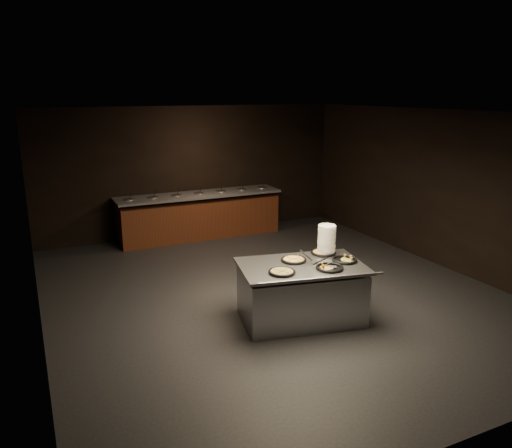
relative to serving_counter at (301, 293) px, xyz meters
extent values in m
cube|color=black|center=(0.08, 1.07, -0.41)|extent=(7.00, 8.00, 0.01)
cube|color=black|center=(0.08, 1.07, 2.50)|extent=(7.00, 8.00, 0.01)
cube|color=black|center=(0.08, 5.08, 1.05)|extent=(7.00, 0.01, 2.90)
cube|color=black|center=(0.08, -2.93, 1.05)|extent=(7.00, 0.01, 2.90)
cube|color=black|center=(-3.43, 1.07, 1.05)|extent=(0.01, 8.00, 2.90)
cube|color=black|center=(3.58, 1.07, 1.05)|extent=(0.01, 8.00, 2.90)
cube|color=#5F2516|center=(0.08, 4.65, 0.03)|extent=(3.60, 0.75, 0.85)
cube|color=#59595E|center=(0.08, 4.65, 0.57)|extent=(3.70, 0.83, 0.05)
cube|color=#341E0B|center=(0.08, 4.65, -0.36)|extent=(3.60, 0.69, 0.08)
cylinder|color=#ACAFB4|center=(-1.47, 4.65, 0.58)|extent=(0.22, 0.22, 0.08)
cylinder|color=#55742E|center=(-1.47, 4.65, 0.60)|extent=(0.19, 0.19, 0.02)
cylinder|color=black|center=(-1.44, 4.63, 0.69)|extent=(0.04, 0.10, 0.19)
cylinder|color=#ACAFB4|center=(-0.96, 4.65, 0.58)|extent=(0.22, 0.22, 0.08)
cylinder|color=#55742E|center=(-0.96, 4.65, 0.60)|extent=(0.19, 0.19, 0.02)
cylinder|color=black|center=(-0.93, 4.63, 0.69)|extent=(0.04, 0.10, 0.19)
cylinder|color=#ACAFB4|center=(-0.44, 4.65, 0.58)|extent=(0.22, 0.22, 0.08)
cylinder|color=#55742E|center=(-0.44, 4.65, 0.60)|extent=(0.19, 0.19, 0.02)
cylinder|color=black|center=(-0.41, 4.63, 0.69)|extent=(0.04, 0.10, 0.19)
cylinder|color=#ACAFB4|center=(0.08, 4.65, 0.58)|extent=(0.22, 0.22, 0.08)
cylinder|color=#55742E|center=(0.08, 4.65, 0.60)|extent=(0.19, 0.19, 0.02)
cylinder|color=black|center=(0.11, 4.63, 0.69)|extent=(0.04, 0.10, 0.19)
cylinder|color=#ACAFB4|center=(0.59, 4.65, 0.58)|extent=(0.22, 0.22, 0.08)
cylinder|color=#55742E|center=(0.59, 4.65, 0.60)|extent=(0.19, 0.19, 0.02)
cylinder|color=black|center=(0.62, 4.63, 0.69)|extent=(0.04, 0.10, 0.19)
cylinder|color=#ACAFB4|center=(1.11, 4.65, 0.58)|extent=(0.22, 0.22, 0.08)
cylinder|color=#55742E|center=(1.11, 4.65, 0.60)|extent=(0.19, 0.19, 0.02)
cylinder|color=black|center=(1.14, 4.63, 0.69)|extent=(0.04, 0.10, 0.19)
cylinder|color=#ACAFB4|center=(1.63, 4.65, 0.58)|extent=(0.22, 0.22, 0.08)
cylinder|color=#55742E|center=(1.63, 4.65, 0.60)|extent=(0.19, 0.19, 0.02)
cylinder|color=black|center=(1.66, 4.63, 0.69)|extent=(0.04, 0.10, 0.19)
cube|color=#ACAFB4|center=(0.00, 0.00, -0.03)|extent=(1.84, 1.34, 0.75)
cube|color=#ACAFB4|center=(0.00, 0.00, 0.41)|extent=(1.94, 1.43, 0.04)
cylinder|color=#ACAFB4|center=(0.00, -0.55, 0.41)|extent=(1.73, 0.39, 0.04)
cylinder|color=white|center=(0.58, 0.26, 0.66)|extent=(0.27, 0.27, 0.45)
cylinder|color=black|center=(-0.41, -0.18, 0.44)|extent=(0.35, 0.35, 0.01)
torus|color=black|center=(-0.41, -0.18, 0.46)|extent=(0.37, 0.37, 0.04)
torus|color=#965126|center=(-0.41, -0.18, 0.46)|extent=(0.31, 0.31, 0.03)
cylinder|color=#B6A349|center=(-0.41, -0.18, 0.46)|extent=(0.27, 0.27, 0.02)
cube|color=black|center=(-0.41, -0.18, 0.46)|extent=(0.13, 0.24, 0.00)
cube|color=black|center=(-0.41, -0.18, 0.46)|extent=(0.24, 0.13, 0.00)
cylinder|color=black|center=(-0.02, 0.19, 0.44)|extent=(0.35, 0.35, 0.01)
torus|color=black|center=(-0.02, 0.19, 0.46)|extent=(0.37, 0.37, 0.04)
torus|color=#965126|center=(-0.02, 0.19, 0.46)|extent=(0.31, 0.31, 0.03)
cylinder|color=gold|center=(-0.02, 0.19, 0.46)|extent=(0.27, 0.27, 0.02)
cube|color=black|center=(-0.02, 0.19, 0.46)|extent=(0.09, 0.25, 0.00)
cube|color=black|center=(-0.02, 0.19, 0.46)|extent=(0.25, 0.09, 0.00)
cylinder|color=black|center=(0.55, 0.29, 0.44)|extent=(0.35, 0.35, 0.01)
torus|color=black|center=(0.55, 0.29, 0.46)|extent=(0.38, 0.38, 0.04)
torus|color=#965126|center=(0.55, 0.29, 0.46)|extent=(0.32, 0.32, 0.03)
cylinder|color=gold|center=(0.55, 0.29, 0.46)|extent=(0.27, 0.27, 0.02)
cube|color=black|center=(0.55, 0.29, 0.46)|extent=(0.27, 0.07, 0.00)
cube|color=black|center=(0.55, 0.29, 0.46)|extent=(0.07, 0.27, 0.00)
cylinder|color=black|center=(0.26, -0.31, 0.44)|extent=(0.36, 0.36, 0.01)
torus|color=black|center=(0.26, -0.31, 0.46)|extent=(0.38, 0.38, 0.04)
cylinder|color=black|center=(0.64, -0.13, 0.44)|extent=(0.34, 0.34, 0.01)
torus|color=black|center=(0.64, -0.13, 0.46)|extent=(0.37, 0.37, 0.04)
cube|color=#ACAFB4|center=(0.00, 0.19, 0.46)|extent=(0.15, 0.15, 0.00)
cylinder|color=black|center=(0.11, 0.06, 0.54)|extent=(0.13, 0.19, 0.15)
cylinder|color=#ACAFB4|center=(0.05, 0.13, 0.49)|extent=(0.07, 0.09, 0.09)
cube|color=#ACAFB4|center=(0.31, -0.30, 0.46)|extent=(0.14, 0.14, 0.00)
cylinder|color=black|center=(0.17, -0.22, 0.54)|extent=(0.18, 0.13, 0.14)
cylinder|color=#ACAFB4|center=(0.24, -0.26, 0.49)|extent=(0.10, 0.07, 0.09)
camera|label=1|loc=(-3.43, -5.74, 2.82)|focal=35.00mm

